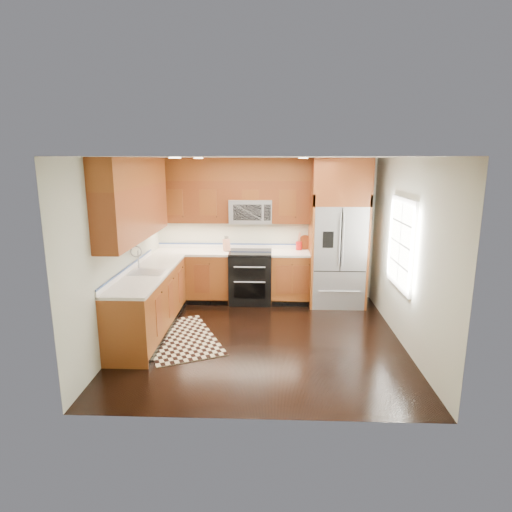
{
  "coord_description": "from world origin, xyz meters",
  "views": [
    {
      "loc": [
        0.14,
        -5.85,
        2.58
      ],
      "look_at": [
        -0.11,
        0.6,
        1.11
      ],
      "focal_mm": 30.0,
      "sensor_mm": 36.0,
      "label": 1
    }
  ],
  "objects_px": {
    "range": "(251,277)",
    "knife_block": "(227,245)",
    "refrigerator": "(338,233)",
    "utensil_crock": "(299,244)",
    "rug": "(180,338)"
  },
  "relations": [
    {
      "from": "knife_block",
      "to": "utensil_crock",
      "type": "bearing_deg",
      "value": 6.45
    },
    {
      "from": "rug",
      "to": "range",
      "type": "bearing_deg",
      "value": 36.51
    },
    {
      "from": "utensil_crock",
      "to": "rug",
      "type": "bearing_deg",
      "value": -133.64
    },
    {
      "from": "refrigerator",
      "to": "knife_block",
      "type": "xyz_separation_m",
      "value": [
        -1.99,
        0.1,
        -0.25
      ]
    },
    {
      "from": "rug",
      "to": "knife_block",
      "type": "distance_m",
      "value": 2.12
    },
    {
      "from": "utensil_crock",
      "to": "range",
      "type": "bearing_deg",
      "value": -166.22
    },
    {
      "from": "range",
      "to": "refrigerator",
      "type": "xyz_separation_m",
      "value": [
        1.55,
        -0.04,
        0.83
      ]
    },
    {
      "from": "knife_block",
      "to": "utensil_crock",
      "type": "xyz_separation_m",
      "value": [
        1.32,
        0.15,
        -0.0
      ]
    },
    {
      "from": "refrigerator",
      "to": "rug",
      "type": "xyz_separation_m",
      "value": [
        -2.5,
        -1.67,
        -1.3
      ]
    },
    {
      "from": "range",
      "to": "knife_block",
      "type": "relative_size",
      "value": 3.42
    },
    {
      "from": "rug",
      "to": "knife_block",
      "type": "relative_size",
      "value": 5.79
    },
    {
      "from": "range",
      "to": "knife_block",
      "type": "height_order",
      "value": "knife_block"
    },
    {
      "from": "refrigerator",
      "to": "utensil_crock",
      "type": "distance_m",
      "value": 0.76
    },
    {
      "from": "refrigerator",
      "to": "utensil_crock",
      "type": "bearing_deg",
      "value": 159.17
    },
    {
      "from": "refrigerator",
      "to": "rug",
      "type": "height_order",
      "value": "refrigerator"
    }
  ]
}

